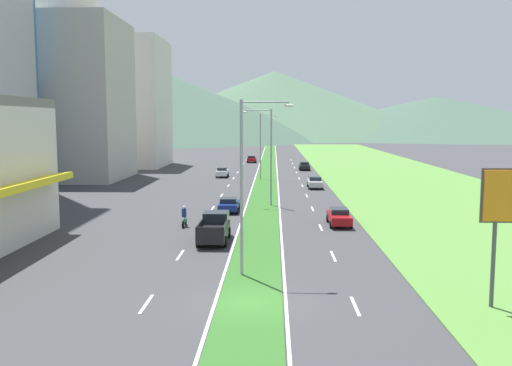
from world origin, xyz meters
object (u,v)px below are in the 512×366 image
street_lamp_far (262,142)px  car_2 (339,216)px  street_lamp_near (247,176)px  car_5 (229,204)px  car_0 (304,166)px  car_1 (252,159)px  motorcycle_rider (184,218)px  car_4 (222,172)px  pickup_truck_0 (214,228)px  street_lamp_mid (268,151)px  car_3 (315,182)px

street_lamp_far → car_2: size_ratio=2.14×
street_lamp_near → car_5: size_ratio=2.36×
car_0 → car_1: bearing=-150.1°
street_lamp_near → car_1: street_lamp_near is taller
car_2 → motorcycle_rider: bearing=-85.1°
car_0 → car_4: 18.86m
street_lamp_far → pickup_truck_0: (-2.66, -43.59, -4.68)m
car_0 → car_5: 47.32m
street_lamp_mid → car_5: (-3.82, -3.99, -5.08)m
street_lamp_near → car_0: street_lamp_near is taller
car_2 → motorcycle_rider: motorcycle_rider is taller
car_1 → car_2: (10.33, -70.82, 0.01)m
street_lamp_mid → street_lamp_far: 26.32m
car_1 → pickup_truck_0: bearing=-179.8°
car_3 → street_lamp_near: bearing=-9.5°
pickup_truck_0 → motorcycle_rider: size_ratio=2.70×
motorcycle_rider → street_lamp_far: bearing=-8.7°
car_3 → motorcycle_rider: (-13.06, -27.27, -0.03)m
street_lamp_mid → car_5: street_lamp_mid is taller
car_5 → pickup_truck_0: pickup_truck_0 is taller
car_1 → car_5: size_ratio=0.94×
car_3 → pickup_truck_0: 34.27m
car_5 → car_1: bearing=0.3°
car_2 → car_4: size_ratio=1.15×
car_0 → car_2: 52.90m
pickup_truck_0 → motorcycle_rider: bearing=29.6°
street_lamp_far → car_2: bearing=-78.7°
car_2 → motorcycle_rider: 13.23m
street_lamp_mid → pickup_truck_0: bearing=-102.5°
car_0 → car_1: size_ratio=1.08×
street_lamp_near → car_4: bearing=96.8°
car_4 → pickup_truck_0: bearing=-175.4°
street_lamp_near → street_lamp_mid: street_lamp_mid is taller
street_lamp_far → car_4: size_ratio=2.46×
street_lamp_near → car_2: size_ratio=2.18×
car_5 → car_3: bearing=-26.9°
car_5 → motorcycle_rider: bearing=157.9°
street_lamp_mid → car_2: (6.20, -10.64, -5.05)m
motorcycle_rider → car_1: bearing=-2.3°
car_0 → car_2: bearing=0.0°
car_3 → car_5: 21.87m
street_lamp_mid → car_1: 60.54m
street_lamp_near → street_lamp_far: (-0.21, 52.66, -0.12)m
car_3 → pickup_truck_0: (-9.90, -32.81, 0.21)m
car_0 → car_2: size_ratio=0.94×
car_2 → pickup_truck_0: bearing=-56.4°
street_lamp_far → car_0: size_ratio=2.28×
street_lamp_mid → car_0: bearing=81.7°
motorcycle_rider → car_2: bearing=-85.1°
car_1 → car_2: 71.57m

